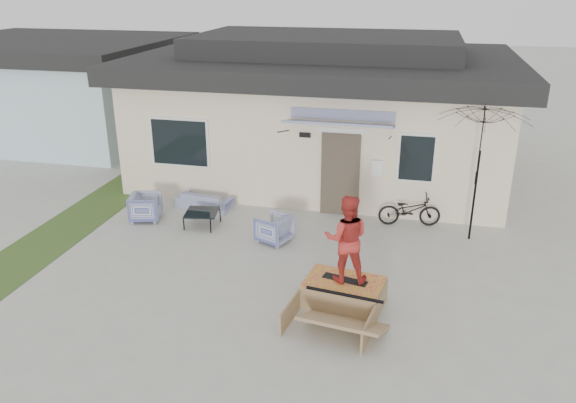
% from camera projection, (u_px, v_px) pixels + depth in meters
% --- Properties ---
extents(ground, '(90.00, 90.00, 0.00)m').
position_uv_depth(ground, '(250.00, 300.00, 10.61)').
color(ground, '#AEADA1').
rests_on(ground, ground).
extents(grass_strip, '(1.40, 8.00, 0.01)m').
position_uv_depth(grass_strip, '(64.00, 230.00, 13.52)').
color(grass_strip, '#345121').
rests_on(grass_strip, ground).
extents(house, '(10.80, 8.49, 4.10)m').
position_uv_depth(house, '(325.00, 107.00, 17.13)').
color(house, beige).
rests_on(house, ground).
extents(neighbor_house, '(8.60, 7.60, 3.50)m').
position_uv_depth(neighbor_house, '(56.00, 86.00, 21.23)').
color(neighbor_house, silver).
rests_on(neighbor_house, ground).
extents(loveseat, '(1.50, 0.61, 0.57)m').
position_uv_depth(loveseat, '(205.00, 198.00, 14.72)').
color(loveseat, '#3B458E').
rests_on(loveseat, ground).
extents(armchair_left, '(0.81, 0.84, 0.73)m').
position_uv_depth(armchair_left, '(146.00, 206.00, 13.97)').
color(armchair_left, '#3B458E').
rests_on(armchair_left, ground).
extents(armchair_right, '(0.84, 0.86, 0.70)m').
position_uv_depth(armchair_right, '(274.00, 227.00, 12.83)').
color(armchair_right, '#3B458E').
rests_on(armchair_right, ground).
extents(coffee_table, '(0.86, 0.86, 0.37)m').
position_uv_depth(coffee_table, '(202.00, 219.00, 13.68)').
color(coffee_table, black).
rests_on(coffee_table, ground).
extents(bicycle, '(1.55, 0.76, 0.95)m').
position_uv_depth(bicycle, '(410.00, 207.00, 13.62)').
color(bicycle, black).
rests_on(bicycle, ground).
extents(patio_umbrella, '(2.01, 1.86, 2.20)m').
position_uv_depth(patio_umbrella, '(478.00, 166.00, 12.44)').
color(patio_umbrella, black).
rests_on(patio_umbrella, ground).
extents(skate_ramp, '(1.64, 2.03, 0.46)m').
position_uv_depth(skate_ramp, '(344.00, 293.00, 10.40)').
color(skate_ramp, olive).
rests_on(skate_ramp, ground).
extents(skateboard, '(0.86, 0.39, 0.05)m').
position_uv_depth(skateboard, '(345.00, 279.00, 10.35)').
color(skateboard, black).
rests_on(skateboard, skate_ramp).
extents(skater, '(0.87, 0.72, 1.63)m').
position_uv_depth(skater, '(347.00, 237.00, 10.04)').
color(skater, '#BA302A').
rests_on(skater, skateboard).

